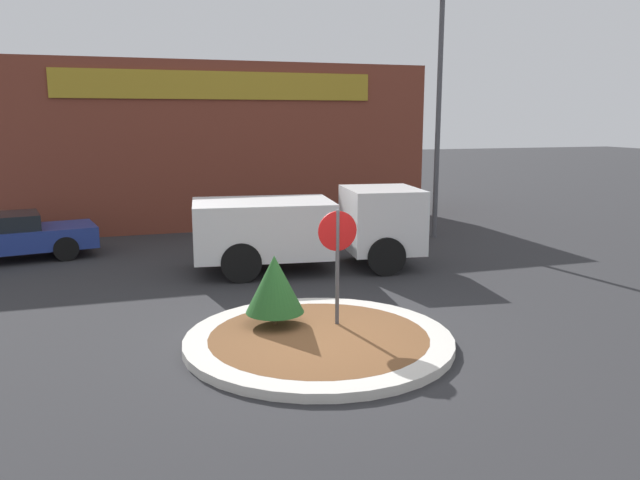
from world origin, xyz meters
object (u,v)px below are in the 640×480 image
object	(u,v)px
stop_sign	(337,248)
utility_truck	(309,226)
light_pole	(439,99)
parked_sedan_blue	(3,237)

from	to	relation	value
stop_sign	utility_truck	xyz separation A→B (m)	(0.88, 4.73, -0.42)
utility_truck	light_pole	world-z (taller)	light_pole
utility_truck	parked_sedan_blue	size ratio (longest dim) A/B	1.22
stop_sign	parked_sedan_blue	size ratio (longest dim) A/B	0.46
stop_sign	light_pole	xyz separation A→B (m)	(6.01, 7.68, 2.84)
utility_truck	light_pole	xyz separation A→B (m)	(5.13, 2.95, 3.26)
light_pole	utility_truck	bearing A→B (deg)	-150.07
utility_truck	stop_sign	bearing A→B (deg)	-93.74
stop_sign	parked_sedan_blue	world-z (taller)	stop_sign
stop_sign	parked_sedan_blue	bearing A→B (deg)	129.45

